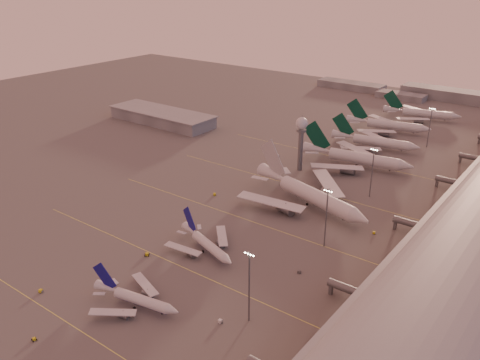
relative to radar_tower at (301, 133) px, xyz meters
The scene contains 25 objects.
ground 121.92m from the radar_tower, 92.39° to the right, with size 700.00×700.00×0.00m, color #4C4A4A.
taxiway_markings 71.83m from the radar_tower, 68.66° to the right, with size 180.00×185.25×0.02m.
hangar 127.68m from the radar_tower, behind, with size 82.00×27.00×8.50m.
radar_tower is the anchor object (origin of this frame).
mast_a 131.38m from the radar_tower, 66.17° to the right, with size 3.60×0.56×25.00m.
mast_b 82.32m from the radar_tower, 52.43° to the right, with size 3.60×0.56×25.00m.
mast_c 46.66m from the radar_tower, 12.53° to the right, with size 3.60×0.56×25.00m.
mast_d 91.11m from the radar_tower, 61.74° to the left, with size 3.60×0.56×25.00m.
distant_horizon 205.86m from the radar_tower, 90.67° to the left, with size 165.00×37.50×9.00m.
narrowbody_near 139.05m from the radar_tower, 81.83° to the right, with size 33.15×26.23×13.04m.
narrowbody_mid 98.96m from the radar_tower, 80.96° to the right, with size 33.96×26.65×13.75m.
widebody_white 48.24m from the radar_tower, 53.58° to the right, with size 69.06×54.53×25.03m.
greentail_a 36.21m from the radar_tower, 45.01° to the left, with size 62.92×50.53×22.91m.
greentail_b 62.95m from the radar_tower, 72.15° to the left, with size 54.17×43.46×19.75m.
greentail_c 97.38m from the radar_tower, 82.97° to the left, with size 55.79×44.62×20.50m.
greentail_d 140.13m from the radar_tower, 81.77° to the left, with size 53.65×42.80×19.87m.
gsv_truck_a 152.32m from the radar_tower, 94.57° to the right, with size 6.22×4.10×2.37m.
gsv_tug_near 167.36m from the radar_tower, 87.44° to the right, with size 2.40×3.33×0.86m.
gsv_catering_a 136.02m from the radar_tower, 69.67° to the right, with size 5.76×3.19×4.50m.
gsv_tug_mid 114.19m from the radar_tower, 90.50° to the right, with size 4.33×4.49×1.12m.
gsv_truck_b 103.80m from the radar_tower, 59.10° to the right, with size 5.79×2.74×2.25m.
gsv_truck_c 59.02m from the radar_tower, 106.06° to the right, with size 5.59×5.85×2.41m.
gsv_catering_b 78.00m from the radar_tower, 35.02° to the right, with size 5.31×3.21×4.06m.
gsv_tug_far 33.27m from the radar_tower, 67.55° to the right, with size 3.86×4.57×1.12m.
gsv_truck_d 30.80m from the radar_tower, 151.79° to the left, with size 3.92×5.60×2.14m.
Camera 1 is at (133.78, -105.38, 102.82)m, focal length 38.00 mm.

